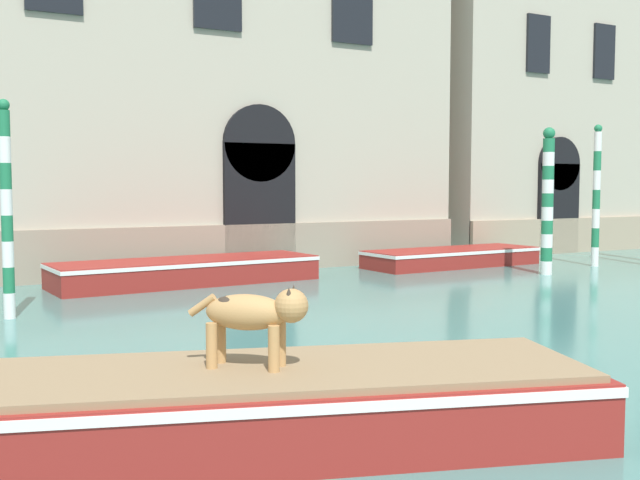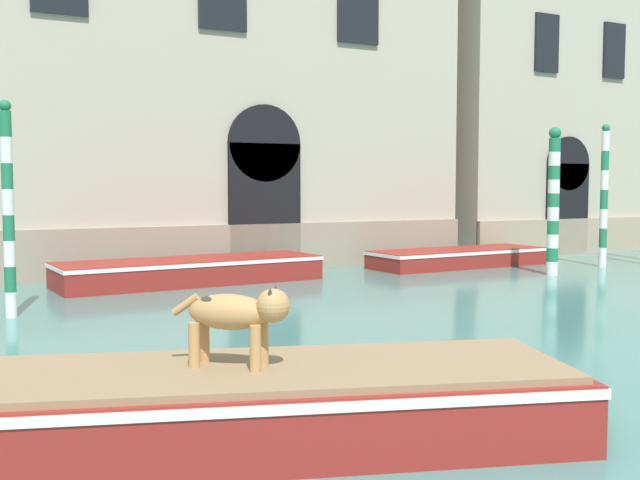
{
  "view_description": "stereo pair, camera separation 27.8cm",
  "coord_description": "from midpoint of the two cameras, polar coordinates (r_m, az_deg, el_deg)",
  "views": [
    {
      "loc": [
        -2.63,
        0.14,
        2.16
      ],
      "look_at": [
        3.54,
        11.61,
        1.2
      ],
      "focal_mm": 42.0,
      "sensor_mm": 36.0,
      "label": 1
    },
    {
      "loc": [
        -2.38,
        0.01,
        2.16
      ],
      "look_at": [
        3.54,
        11.61,
        1.2
      ],
      "focal_mm": 42.0,
      "sensor_mm": 36.0,
      "label": 2
    }
  ],
  "objects": [
    {
      "name": "boat_moored_near_palazzo",
      "position": [
        16.65,
        -9.35,
        -2.3
      ],
      "size": [
        5.89,
        2.12,
        0.54
      ],
      "rotation": [
        0.0,
        0.0,
        0.07
      ],
      "color": "maroon",
      "rests_on": "ground_plane"
    },
    {
      "name": "mooring_pole_0",
      "position": [
        18.74,
        17.77,
        2.88
      ],
      "size": [
        0.28,
        0.28,
        3.53
      ],
      "color": "white",
      "rests_on": "ground_plane"
    },
    {
      "name": "palazzo_right",
      "position": [
        28.69,
        17.14,
        15.27
      ],
      "size": [
        10.71,
        6.13,
        15.54
      ],
      "color": "#B2A893",
      "rests_on": "ground_plane"
    },
    {
      "name": "mooring_pole_5",
      "position": [
        13.05,
        -22.11,
        2.22
      ],
      "size": [
        0.19,
        0.19,
        3.52
      ],
      "color": "white",
      "rests_on": "ground_plane"
    },
    {
      "name": "boat_foreground",
      "position": [
        6.36,
        -7.74,
        -12.38
      ],
      "size": [
        6.52,
        3.53,
        0.65
      ],
      "rotation": [
        0.0,
        0.0,
        -0.31
      ],
      "color": "maroon",
      "rests_on": "ground_plane"
    },
    {
      "name": "dog_on_deck",
      "position": [
        6.23,
        -5.05,
        -5.61
      ],
      "size": [
        0.84,
        0.75,
        0.69
      ],
      "rotation": [
        0.0,
        0.0,
        -0.72
      ],
      "color": "tan",
      "rests_on": "boat_foreground"
    },
    {
      "name": "mooring_pole_1",
      "position": [
        21.09,
        21.18,
        3.2
      ],
      "size": [
        0.21,
        0.21,
        3.75
      ],
      "color": "white",
      "rests_on": "ground_plane"
    },
    {
      "name": "boat_moored_far",
      "position": [
        20.22,
        10.85,
        -1.29
      ],
      "size": [
        5.02,
        1.85,
        0.47
      ],
      "rotation": [
        0.0,
        0.0,
        0.05
      ],
      "color": "maroon",
      "rests_on": "ground_plane"
    }
  ]
}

